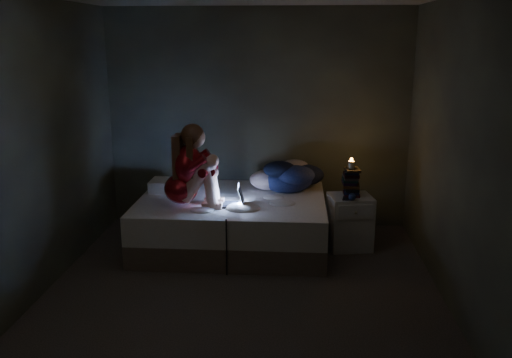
# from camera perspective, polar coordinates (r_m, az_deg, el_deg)

# --- Properties ---
(floor) EXTENTS (3.60, 3.80, 0.02)m
(floor) POSITION_cam_1_polar(r_m,az_deg,el_deg) (5.06, -1.43, -11.82)
(floor) COLOR #262322
(floor) RESTS_ON ground
(wall_back) EXTENTS (3.60, 0.02, 2.60)m
(wall_back) POSITION_cam_1_polar(r_m,az_deg,el_deg) (6.50, 0.15, 6.33)
(wall_back) COLOR #30322E
(wall_back) RESTS_ON ground
(wall_front) EXTENTS (3.60, 0.02, 2.60)m
(wall_front) POSITION_cam_1_polar(r_m,az_deg,el_deg) (2.80, -5.42, -5.32)
(wall_front) COLOR #30322E
(wall_front) RESTS_ON ground
(wall_left) EXTENTS (0.02, 3.80, 2.60)m
(wall_left) POSITION_cam_1_polar(r_m,az_deg,el_deg) (5.13, -22.11, 2.93)
(wall_left) COLOR #30322E
(wall_left) RESTS_ON ground
(wall_right) EXTENTS (0.02, 3.80, 2.60)m
(wall_right) POSITION_cam_1_polar(r_m,az_deg,el_deg) (4.80, 20.53, 2.32)
(wall_right) COLOR #30322E
(wall_right) RESTS_ON ground
(bed) EXTENTS (2.01, 1.51, 0.55)m
(bed) POSITION_cam_1_polar(r_m,az_deg,el_deg) (5.98, -2.51, -4.56)
(bed) COLOR silver
(bed) RESTS_ON ground
(pillow) EXTENTS (0.44, 0.32, 0.13)m
(pillow) POSITION_cam_1_polar(r_m,az_deg,el_deg) (6.22, -9.02, -0.68)
(pillow) COLOR white
(pillow) RESTS_ON bed
(woman) EXTENTS (0.54, 0.35, 0.87)m
(woman) POSITION_cam_1_polar(r_m,az_deg,el_deg) (5.58, -7.98, 1.47)
(woman) COLOR #6F0004
(woman) RESTS_ON bed
(laptop) EXTENTS (0.35, 0.26, 0.24)m
(laptop) POSITION_cam_1_polar(r_m,az_deg,el_deg) (5.60, -3.04, -1.68)
(laptop) COLOR black
(laptop) RESTS_ON bed
(clothes_pile) EXTENTS (0.75, 0.68, 0.37)m
(clothes_pile) POSITION_cam_1_polar(r_m,az_deg,el_deg) (6.15, 3.26, 0.47)
(clothes_pile) COLOR #0D1946
(clothes_pile) RESTS_ON bed
(nightstand) EXTENTS (0.51, 0.47, 0.59)m
(nightstand) POSITION_cam_1_polar(r_m,az_deg,el_deg) (6.01, 9.86, -4.49)
(nightstand) COLOR silver
(nightstand) RESTS_ON ground
(book_stack) EXTENTS (0.19, 0.25, 0.32)m
(book_stack) POSITION_cam_1_polar(r_m,az_deg,el_deg) (5.91, 9.94, -0.20)
(book_stack) COLOR black
(book_stack) RESTS_ON nightstand
(candle) EXTENTS (0.07, 0.07, 0.08)m
(candle) POSITION_cam_1_polar(r_m,az_deg,el_deg) (5.86, 10.03, 1.66)
(candle) COLOR beige
(candle) RESTS_ON book_stack
(phone) EXTENTS (0.11, 0.16, 0.01)m
(phone) POSITION_cam_1_polar(r_m,az_deg,el_deg) (5.81, 9.30, -1.99)
(phone) COLOR black
(phone) RESTS_ON nightstand
(blue_orb) EXTENTS (0.08, 0.08, 0.08)m
(blue_orb) POSITION_cam_1_polar(r_m,az_deg,el_deg) (5.74, 9.81, -1.86)
(blue_orb) COLOR navy
(blue_orb) RESTS_ON nightstand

